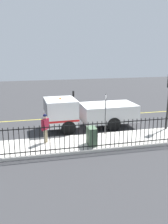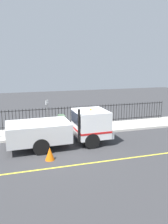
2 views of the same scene
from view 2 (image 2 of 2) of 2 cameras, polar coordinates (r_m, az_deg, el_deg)
name	(u,v)px [view 2 (image 2 of 2)]	position (r m, az deg, el deg)	size (l,w,h in m)	color
ground_plane	(56,148)	(14.51, -6.89, -8.90)	(54.50, 54.50, 0.00)	#38383A
sidewalk_slab	(48,132)	(17.53, -8.76, -4.87)	(2.59, 24.77, 0.16)	beige
lane_marking	(65,166)	(12.16, -4.70, -13.22)	(0.12, 22.30, 0.01)	yellow
work_truck	(67,127)	(14.63, -4.13, -3.67)	(2.47, 6.51, 2.50)	white
worker_standing	(96,115)	(17.69, 2.94, -0.79)	(0.52, 0.47, 1.71)	maroon
iron_fence	(46,117)	(18.41, -9.36, -1.28)	(0.04, 21.09, 1.54)	black
utility_cabinet	(62,121)	(18.04, -5.52, -2.34)	(0.75, 0.47, 1.02)	#4C6B4C
traffic_cone	(50,154)	(12.84, -8.42, -10.11)	(0.51, 0.51, 0.73)	orange
street_sign	(47,113)	(16.04, -9.05, -0.34)	(0.46, 0.25, 2.57)	#4C4C4C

